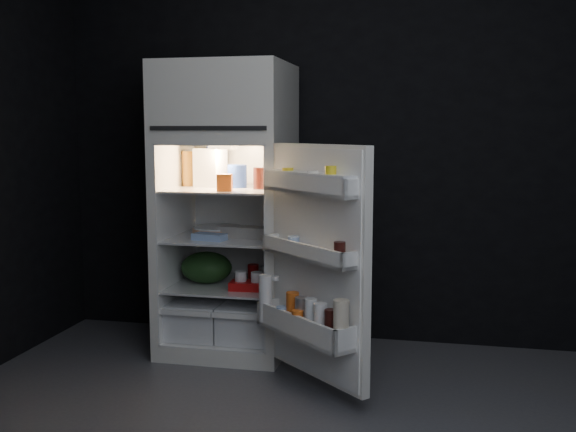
% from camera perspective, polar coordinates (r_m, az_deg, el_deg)
% --- Properties ---
extents(wall_back, '(4.00, 0.00, 2.70)m').
position_cam_1_polar(wall_back, '(4.39, 6.14, 6.88)').
color(wall_back, black).
rests_on(wall_back, ground).
extents(wall_front, '(4.00, 0.00, 2.70)m').
position_cam_1_polar(wall_front, '(1.08, -14.19, 5.19)').
color(wall_front, black).
rests_on(wall_front, ground).
extents(refrigerator, '(0.76, 0.71, 1.78)m').
position_cam_1_polar(refrigerator, '(4.20, -5.07, 1.47)').
color(refrigerator, white).
rests_on(refrigerator, ground).
extents(fridge_door, '(0.66, 0.63, 1.22)m').
position_cam_1_polar(fridge_door, '(3.47, 2.25, -4.30)').
color(fridge_door, white).
rests_on(fridge_door, ground).
extents(milk_jug, '(0.18, 0.18, 0.24)m').
position_cam_1_polar(milk_jug, '(4.25, -6.59, 4.10)').
color(milk_jug, white).
rests_on(milk_jug, refrigerator).
extents(mayo_jar, '(0.12, 0.12, 0.14)m').
position_cam_1_polar(mayo_jar, '(4.17, -4.32, 3.38)').
color(mayo_jar, '#1D399D').
rests_on(mayo_jar, refrigerator).
extents(jam_jar, '(0.10, 0.10, 0.13)m').
position_cam_1_polar(jam_jar, '(4.06, -2.30, 3.21)').
color(jam_jar, black).
rests_on(jam_jar, refrigerator).
extents(amber_bottle, '(0.12, 0.12, 0.22)m').
position_cam_1_polar(amber_bottle, '(4.32, -8.38, 3.99)').
color(amber_bottle, '#B06C1C').
rests_on(amber_bottle, refrigerator).
extents(small_carton, '(0.09, 0.08, 0.10)m').
position_cam_1_polar(small_carton, '(3.93, -5.39, 2.84)').
color(small_carton, '#D45A18').
rests_on(small_carton, refrigerator).
extents(egg_carton, '(0.33, 0.16, 0.07)m').
position_cam_1_polar(egg_carton, '(4.11, -3.68, -1.37)').
color(egg_carton, gray).
rests_on(egg_carton, refrigerator).
extents(pie, '(0.34, 0.34, 0.04)m').
position_cam_1_polar(pie, '(4.27, -5.93, -1.28)').
color(pie, tan).
rests_on(pie, refrigerator).
extents(flat_package, '(0.21, 0.14, 0.04)m').
position_cam_1_polar(flat_package, '(4.04, -6.67, -1.77)').
color(flat_package, '#89A6D4').
rests_on(flat_package, refrigerator).
extents(wrapped_pkg, '(0.12, 0.10, 0.05)m').
position_cam_1_polar(wrapped_pkg, '(4.30, -1.24, -1.10)').
color(wrapped_pkg, beige).
rests_on(wrapped_pkg, refrigerator).
extents(produce_bag, '(0.41, 0.38, 0.20)m').
position_cam_1_polar(produce_bag, '(4.26, -6.92, -4.34)').
color(produce_bag, '#193815').
rests_on(produce_bag, refrigerator).
extents(yogurt_tray, '(0.25, 0.15, 0.05)m').
position_cam_1_polar(yogurt_tray, '(4.07, -3.20, -5.91)').
color(yogurt_tray, '#B10F0F').
rests_on(yogurt_tray, refrigerator).
extents(small_can_red, '(0.08, 0.08, 0.09)m').
position_cam_1_polar(small_can_red, '(4.38, -2.97, -4.69)').
color(small_can_red, '#B10F0F').
rests_on(small_can_red, refrigerator).
extents(small_can_silver, '(0.08, 0.08, 0.09)m').
position_cam_1_polar(small_can_silver, '(4.32, -1.93, -4.84)').
color(small_can_silver, '#B8B8BC').
rests_on(small_can_silver, refrigerator).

